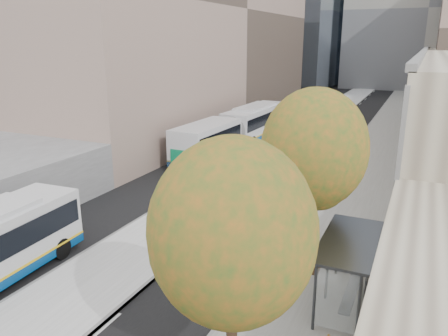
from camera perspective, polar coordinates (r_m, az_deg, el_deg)
The scene contains 9 objects.
bus_platform at distance 41.21m, azimuth 8.29°, elevation 3.17°, with size 4.25×150.00×0.15m, color #A7A7A7.
sidewalk at distance 39.80m, azimuth 19.39°, elevation 1.87°, with size 4.75×150.00×0.08m, color gray.
building_midrise at distance 53.71m, azimuth -9.64°, elevation 19.49°, with size 24.00×46.00×25.00m, color gray.
building_far_block at distance 99.73m, azimuth 25.22°, elevation 18.13°, with size 30.00×18.00×30.00m, color gray.
bus_shelter at distance 16.27m, azimuth 16.64°, elevation -10.50°, with size 1.90×4.40×2.53m.
tree_b at distance 10.28m, azimuth 1.10°, elevation -8.45°, with size 4.00×4.00×6.97m.
tree_c at distance 17.46m, azimuth 11.69°, elevation 2.43°, with size 4.20×4.20×7.28m.
bus_far at distance 39.37m, azimuth 1.75°, elevation 5.12°, with size 3.45×18.66×3.09m.
distant_car at distance 51.57m, azimuth 7.33°, elevation 6.49°, with size 1.52×3.76×1.28m, color silver.
Camera 1 is at (7.32, -3.56, 9.35)m, focal length 35.00 mm.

